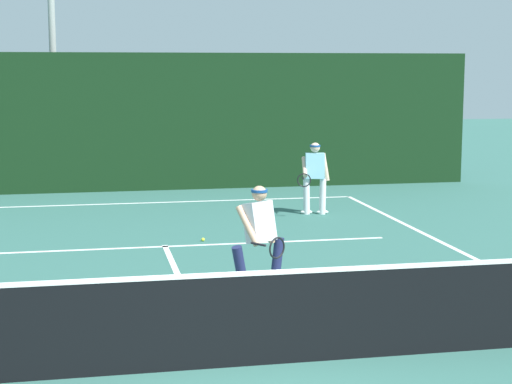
{
  "coord_description": "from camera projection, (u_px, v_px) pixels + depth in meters",
  "views": [
    {
      "loc": [
        -1.31,
        -8.56,
        3.17
      ],
      "look_at": [
        1.57,
        5.86,
        1.0
      ],
      "focal_mm": 59.56,
      "sensor_mm": 36.0,
      "label": 1
    }
  ],
  "objects": [
    {
      "name": "tennis_ball",
      "position": [
        203.0,
        239.0,
        15.57
      ],
      "size": [
        0.07,
        0.07,
        0.07
      ],
      "primitive_type": "sphere",
      "color": "#D1E033",
      "rests_on": "ground_plane"
    },
    {
      "name": "court_line_centre",
      "position": [
        185.0,
        291.0,
        12.13
      ],
      "size": [
        0.1,
        6.4,
        0.01
      ],
      "primitive_type": "cube",
      "color": "white",
      "rests_on": "ground_plane"
    },
    {
      "name": "player_far",
      "position": [
        315.0,
        175.0,
        18.33
      ],
      "size": [
        0.85,
        0.89,
        1.56
      ],
      "rotation": [
        0.0,
        0.0,
        2.96
      ],
      "color": "silver",
      "rests_on": "ground_plane"
    },
    {
      "name": "player_near",
      "position": [
        260.0,
        237.0,
        11.69
      ],
      "size": [
        0.89,
        1.06,
        1.57
      ],
      "rotation": [
        0.0,
        0.0,
        3.74
      ],
      "color": "#1E234C",
      "rests_on": "ground_plane"
    },
    {
      "name": "ground_plane",
      "position": [
        219.0,
        368.0,
        9.02
      ],
      "size": [
        80.0,
        80.0,
        0.0
      ],
      "primitive_type": "plane",
      "color": "#316158"
    },
    {
      "name": "court_line_service",
      "position": [
        165.0,
        246.0,
        15.12
      ],
      "size": [
        8.13,
        0.1,
        0.01
      ],
      "primitive_type": "cube",
      "color": "white",
      "rests_on": "ground_plane"
    },
    {
      "name": "tennis_ball_extra",
      "position": [
        382.0,
        276.0,
        12.86
      ],
      "size": [
        0.07,
        0.07,
        0.07
      ],
      "primitive_type": "sphere",
      "color": "#D1E033",
      "rests_on": "ground_plane"
    },
    {
      "name": "tennis_net",
      "position": [
        219.0,
        320.0,
        8.95
      ],
      "size": [
        10.93,
        0.09,
        1.08
      ],
      "color": "#1E4723",
      "rests_on": "ground_plane"
    },
    {
      "name": "court_line_baseline_far",
      "position": [
        146.0,
        203.0,
        19.97
      ],
      "size": [
        9.97,
        0.1,
        0.01
      ],
      "primitive_type": "cube",
      "color": "white",
      "rests_on": "ground_plane"
    },
    {
      "name": "back_fence_windscreen",
      "position": [
        139.0,
        122.0,
        21.71
      ],
      "size": [
        17.74,
        0.12,
        3.54
      ],
      "primitive_type": "cube",
      "color": "black",
      "rests_on": "ground_plane"
    }
  ]
}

